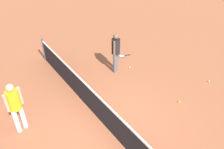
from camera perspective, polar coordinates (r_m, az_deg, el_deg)
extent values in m
plane|color=#9E5638|center=(7.15, -1.24, -13.30)|extent=(40.00, 40.00, 0.00)
cylinder|color=#4C4C51|center=(10.53, -16.82, 6.06)|extent=(0.09, 0.09, 1.07)
cube|color=black|center=(6.82, -1.28, -10.74)|extent=(10.00, 0.02, 0.91)
cube|color=white|center=(6.49, -1.34, -7.72)|extent=(10.00, 0.04, 0.06)
cylinder|color=#595960|center=(9.45, 1.11, 3.47)|extent=(0.20, 0.20, 0.85)
cylinder|color=#595960|center=(9.27, 0.73, 2.80)|extent=(0.20, 0.20, 0.85)
cylinder|color=black|center=(9.00, 0.96, 7.14)|extent=(0.48, 0.48, 0.62)
cylinder|color=brown|center=(9.18, 1.34, 7.84)|extent=(0.13, 0.13, 0.58)
cylinder|color=brown|center=(8.81, 0.57, 6.64)|extent=(0.13, 0.13, 0.58)
sphere|color=brown|center=(8.81, 0.99, 9.59)|extent=(0.32, 0.32, 0.23)
cylinder|color=white|center=(7.38, -21.58, -9.86)|extent=(0.17, 0.17, 0.85)
cylinder|color=white|center=(7.32, -23.00, -10.72)|extent=(0.17, 0.17, 0.85)
cylinder|color=yellow|center=(6.88, -23.60, -5.90)|extent=(0.42, 0.42, 0.62)
cylinder|color=tan|center=(6.94, -22.17, -4.92)|extent=(0.11, 0.11, 0.58)
cylinder|color=tan|center=(6.81, -25.14, -6.63)|extent=(0.11, 0.11, 0.58)
sphere|color=tan|center=(6.64, -24.44, -3.08)|extent=(0.29, 0.29, 0.23)
torus|color=black|center=(10.64, 2.51, 4.70)|extent=(0.40, 0.40, 0.02)
cylinder|color=silver|center=(10.64, 2.51, 4.70)|extent=(0.34, 0.34, 0.00)
cylinder|color=black|center=(10.72, 3.96, 4.92)|extent=(0.12, 0.28, 0.03)
sphere|color=#C6E033|center=(8.30, 16.61, -6.60)|extent=(0.07, 0.07, 0.07)
sphere|color=#C6E033|center=(10.13, -0.63, 3.20)|extent=(0.07, 0.07, 0.07)
sphere|color=#C6E033|center=(10.50, 0.40, 4.43)|extent=(0.07, 0.07, 0.07)
sphere|color=#C6E033|center=(9.70, 23.30, -1.57)|extent=(0.07, 0.07, 0.07)
sphere|color=#C6E033|center=(9.76, 4.46, 1.76)|extent=(0.07, 0.07, 0.07)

